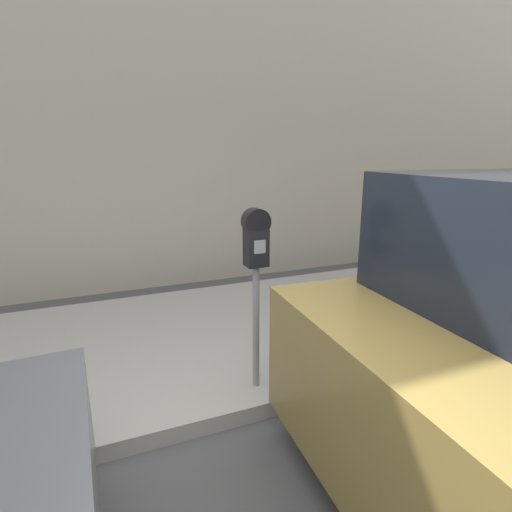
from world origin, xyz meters
TOP-DOWN VIEW (x-y plane):
  - ground_plane at (0.00, 0.00)m, footprint 60.00×60.00m
  - sidewalk at (0.00, 2.20)m, footprint 24.00×2.80m
  - building_facade at (0.00, 4.43)m, footprint 24.00×0.30m
  - parking_meter at (0.18, 1.07)m, footprint 0.20×0.15m
  - fire_hydrant at (3.09, 1.17)m, footprint 0.23×0.23m

SIDE VIEW (x-z plane):
  - ground_plane at x=0.00m, z-range 0.00..0.00m
  - sidewalk at x=0.00m, z-range 0.00..0.14m
  - fire_hydrant at x=3.09m, z-range 0.13..0.88m
  - parking_meter at x=0.18m, z-range 0.49..1.95m
  - building_facade at x=0.00m, z-range 0.00..6.56m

